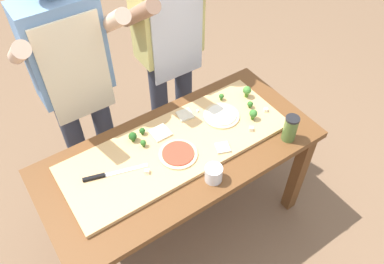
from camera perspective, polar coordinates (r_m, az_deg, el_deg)
name	(u,v)px	position (r m, az deg, el deg)	size (l,w,h in m)	color
ground_plane	(183,223)	(2.66, -1.41, -13.43)	(8.00, 8.00, 0.00)	brown
prep_table	(181,164)	(2.12, -1.73, -4.80)	(1.51, 0.71, 0.76)	brown
cutting_board	(177,145)	(2.04, -2.26, -2.02)	(1.24, 0.46, 0.02)	tan
chefs_knife	(106,175)	(1.95, -12.70, -6.26)	(0.32, 0.11, 0.02)	#B7BABF
pizza_whole_white_garlic	(221,115)	(2.18, 4.42, 2.48)	(0.21, 0.21, 0.02)	beige
pizza_whole_tomato_red	(178,154)	(1.98, -2.10, -3.30)	(0.20, 0.20, 0.02)	beige
pizza_slice_far_left	(185,115)	(2.18, -1.04, 2.58)	(0.08, 0.08, 0.01)	beige
pizza_slice_center	(223,148)	(2.01, 4.61, -2.34)	(0.07, 0.07, 0.01)	beige
pizza_slice_far_right	(160,133)	(2.09, -4.78, -0.13)	(0.10, 0.10, 0.01)	beige
broccoli_floret_back_left	(143,143)	(2.02, -7.31, -1.63)	(0.03, 0.03, 0.04)	#366618
broccoli_floret_center_left	(133,136)	(2.05, -8.87, -0.66)	(0.04, 0.04, 0.06)	#2C5915
broccoli_floret_back_right	(142,131)	(2.08, -7.47, 0.17)	(0.03, 0.03, 0.04)	#2C5915
broccoli_floret_front_right	(221,96)	(2.27, 4.42, 5.33)	(0.03, 0.03, 0.04)	#366618
broccoli_floret_front_left	(253,114)	(2.16, 9.15, 2.70)	(0.05, 0.05, 0.07)	#3F7220
broccoli_floret_back_mid	(247,91)	(2.29, 8.23, 6.13)	(0.05, 0.05, 0.07)	#487A23
broccoli_floret_front_mid	(250,104)	(2.24, 8.70, 4.13)	(0.03, 0.03, 0.04)	#366618
cheese_crumble_a	(251,129)	(2.12, 8.85, 0.49)	(0.02, 0.02, 0.02)	silver
cheese_crumble_b	(197,111)	(2.20, 0.80, 3.19)	(0.01, 0.01, 0.01)	white
cheese_crumble_c	(266,110)	(2.24, 10.98, 3.29)	(0.02, 0.02, 0.02)	white
cheese_crumble_d	(147,171)	(1.92, -6.74, -5.87)	(0.02, 0.02, 0.02)	white
flour_cup	(214,174)	(1.89, 3.25, -6.34)	(0.09, 0.09, 0.09)	white
sauce_jar	(290,128)	(2.10, 14.49, 0.53)	(0.08, 0.08, 0.16)	#517033
cook_left	(74,76)	(2.21, -17.30, 7.95)	(0.54, 0.39, 1.67)	#333847
cook_right	(169,40)	(2.39, -3.39, 13.54)	(0.54, 0.39, 1.67)	#333847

